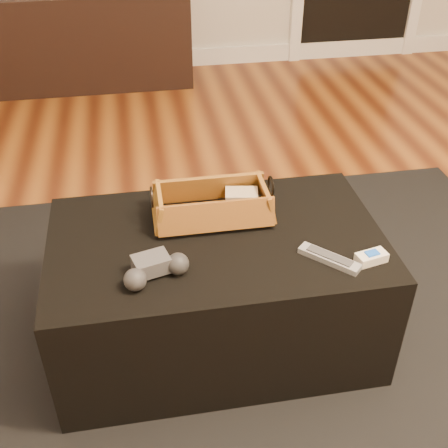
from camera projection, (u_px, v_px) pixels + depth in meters
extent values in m
cube|color=brown|center=(268.00, 344.00, 1.91)|extent=(5.00, 5.50, 0.01)
cube|color=white|center=(180.00, 58.00, 4.07)|extent=(5.00, 0.04, 0.12)
cube|color=black|center=(72.00, 40.00, 3.65)|extent=(1.52, 0.45, 0.60)
cube|color=black|center=(220.00, 348.00, 1.88)|extent=(2.60, 2.00, 0.01)
cube|color=black|center=(217.00, 290.00, 1.80)|extent=(1.00, 0.60, 0.42)
cube|color=black|center=(207.00, 215.00, 1.73)|extent=(0.20, 0.06, 0.02)
cube|color=#CAA98C|center=(241.00, 199.00, 1.77)|extent=(0.11, 0.09, 0.06)
cube|color=#985E22|center=(213.00, 216.00, 1.75)|extent=(0.33, 0.15, 0.01)
cube|color=olive|center=(208.00, 188.00, 1.79)|extent=(0.35, 0.03, 0.09)
cube|color=#A06524|center=(217.00, 217.00, 1.66)|extent=(0.35, 0.03, 0.09)
cube|color=#995C22|center=(266.00, 197.00, 1.75)|extent=(0.03, 0.18, 0.09)
cube|color=#A67225|center=(157.00, 207.00, 1.70)|extent=(0.03, 0.18, 0.09)
torus|color=black|center=(271.00, 186.00, 1.73)|extent=(0.01, 0.07, 0.07)
torus|color=black|center=(152.00, 197.00, 1.68)|extent=(0.01, 0.07, 0.07)
cube|color=#403F43|center=(151.00, 264.00, 1.52)|extent=(0.11, 0.09, 0.05)
sphere|color=#2D2D2F|center=(135.00, 280.00, 1.47)|extent=(0.08, 0.08, 0.06)
sphere|color=#28292B|center=(178.00, 264.00, 1.53)|extent=(0.08, 0.08, 0.06)
cube|color=#94969B|center=(329.00, 259.00, 1.58)|extent=(0.16, 0.16, 0.02)
cube|color=#363538|center=(330.00, 256.00, 1.57)|extent=(0.11, 0.12, 0.00)
cube|color=silver|center=(371.00, 258.00, 1.57)|extent=(0.09, 0.06, 0.03)
cube|color=blue|center=(372.00, 253.00, 1.56)|extent=(0.04, 0.03, 0.01)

